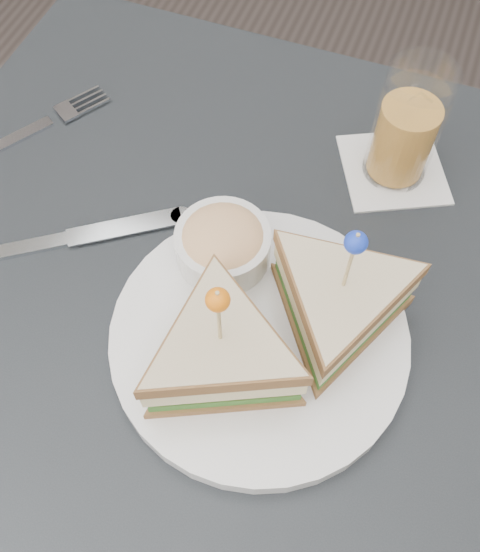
% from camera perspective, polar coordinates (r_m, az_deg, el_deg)
% --- Properties ---
extents(ground_plane, '(3.50, 3.50, 0.00)m').
position_cam_1_polar(ground_plane, '(1.33, -0.58, -17.81)').
color(ground_plane, '#3F3833').
extents(table, '(0.80, 0.80, 0.75)m').
position_cam_1_polar(table, '(0.69, -1.08, -5.70)').
color(table, black).
rests_on(table, ground).
extents(plate_meal, '(0.33, 0.31, 0.17)m').
position_cam_1_polar(plate_meal, '(0.56, 2.75, -4.23)').
color(plate_meal, white).
rests_on(plate_meal, table).
extents(cutlery_fork, '(0.13, 0.19, 0.01)m').
position_cam_1_polar(cutlery_fork, '(0.80, -18.47, 12.90)').
color(cutlery_fork, silver).
rests_on(cutlery_fork, table).
extents(cutlery_knife, '(0.20, 0.15, 0.01)m').
position_cam_1_polar(cutlery_knife, '(0.68, -14.88, 3.52)').
color(cutlery_knife, silver).
rests_on(cutlery_knife, table).
extents(drink_set, '(0.15, 0.15, 0.14)m').
position_cam_1_polar(drink_set, '(0.69, 15.12, 12.86)').
color(drink_set, white).
rests_on(drink_set, table).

